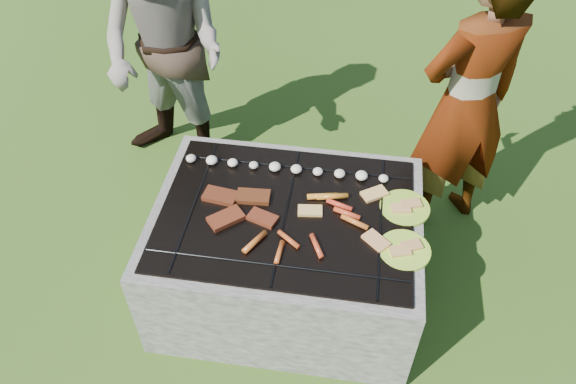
# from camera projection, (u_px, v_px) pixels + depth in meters

# --- Properties ---
(lawn) EXTENTS (60.00, 60.00, 0.00)m
(lawn) POSITION_uv_depth(u_px,v_px,m) (287.00, 287.00, 3.12)
(lawn) COLOR #284B12
(lawn) RESTS_ON ground
(fire_pit) EXTENTS (1.30, 1.00, 0.62)m
(fire_pit) POSITION_uv_depth(u_px,v_px,m) (287.00, 255.00, 2.92)
(fire_pit) COLOR #9F978D
(fire_pit) RESTS_ON ground
(mushrooms) EXTENTS (1.05, 0.06, 0.04)m
(mushrooms) POSITION_uv_depth(u_px,v_px,m) (286.00, 168.00, 2.87)
(mushrooms) COLOR beige
(mushrooms) RESTS_ON fire_pit
(pork_slabs) EXTENTS (0.40, 0.30, 0.02)m
(pork_slabs) POSITION_uv_depth(u_px,v_px,m) (238.00, 206.00, 2.70)
(pork_slabs) COLOR brown
(pork_slabs) RESTS_ON fire_pit
(sausages) EXTENTS (0.56, 0.47, 0.03)m
(sausages) POSITION_uv_depth(u_px,v_px,m) (316.00, 220.00, 2.63)
(sausages) COLOR orange
(sausages) RESTS_ON fire_pit
(bread_on_grate) EXTENTS (0.45, 0.43, 0.02)m
(bread_on_grate) POSITION_uv_depth(u_px,v_px,m) (356.00, 214.00, 2.66)
(bread_on_grate) COLOR #F1CA7B
(bread_on_grate) RESTS_ON fire_pit
(plate_far) EXTENTS (0.24, 0.24, 0.03)m
(plate_far) POSITION_uv_depth(u_px,v_px,m) (405.00, 208.00, 2.71)
(plate_far) COLOR #C1DF35
(plate_far) RESTS_ON fire_pit
(plate_near) EXTENTS (0.30, 0.30, 0.03)m
(plate_near) POSITION_uv_depth(u_px,v_px,m) (404.00, 250.00, 2.52)
(plate_near) COLOR yellow
(plate_near) RESTS_ON fire_pit
(cook) EXTENTS (0.72, 0.64, 1.66)m
(cook) POSITION_uv_depth(u_px,v_px,m) (467.00, 104.00, 2.93)
(cook) COLOR #A9988D
(cook) RESTS_ON ground
(bystander) EXTENTS (1.01, 0.91, 1.70)m
(bystander) POSITION_uv_depth(u_px,v_px,m) (165.00, 52.00, 3.25)
(bystander) COLOR gray
(bystander) RESTS_ON ground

